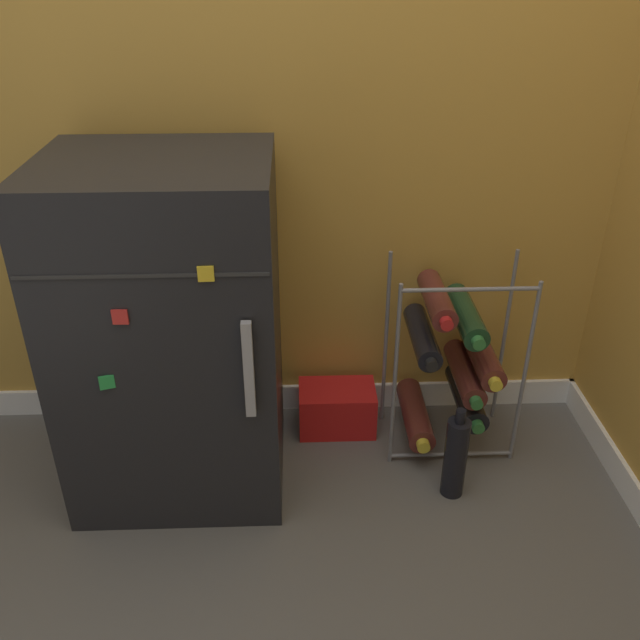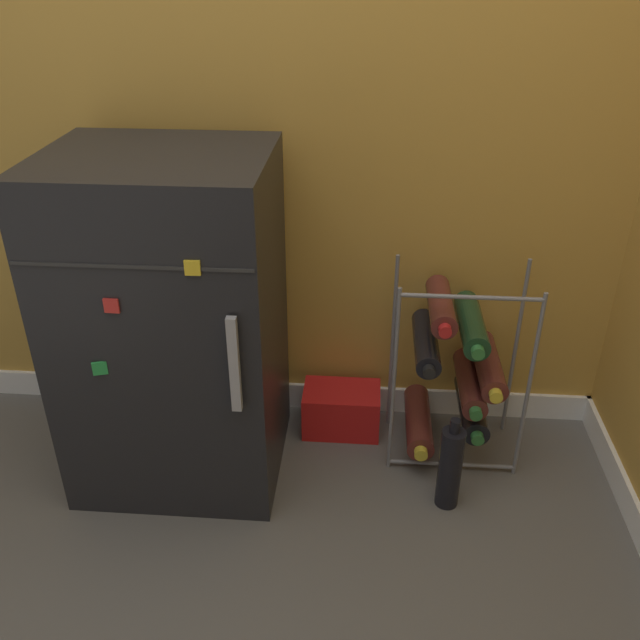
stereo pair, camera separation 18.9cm
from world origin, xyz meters
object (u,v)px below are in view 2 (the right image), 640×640
at_px(wine_rack, 455,369).
at_px(loose_bottle_floor, 450,467).
at_px(soda_box, 341,409).
at_px(mini_fridge, 173,325).

xyz_separation_m(wine_rack, loose_bottle_floor, (-0.02, -0.24, -0.16)).
bearing_deg(loose_bottle_floor, soda_box, 135.08).
distance_m(soda_box, loose_bottle_floor, 0.45).
height_order(wine_rack, loose_bottle_floor, wine_rack).
bearing_deg(loose_bottle_floor, mini_fridge, 170.69).
bearing_deg(soda_box, wine_rack, -12.02).
distance_m(mini_fridge, loose_bottle_floor, 0.86).
distance_m(mini_fridge, soda_box, 0.64).
distance_m(wine_rack, soda_box, 0.41).
bearing_deg(soda_box, loose_bottle_floor, -44.92).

